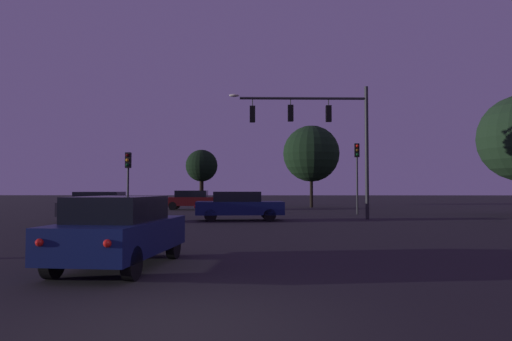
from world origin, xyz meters
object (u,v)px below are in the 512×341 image
at_px(traffic_signal_mast_arm, 323,126).
at_px(car_crossing_right, 239,205).
at_px(traffic_light_corner_right, 357,164).
at_px(car_crossing_left, 102,206).
at_px(tree_behind_sign, 311,154).
at_px(tree_left_far, 202,166).
at_px(car_far_lane, 193,200).
at_px(traffic_light_corner_left, 128,171).
at_px(car_nearside_lane, 120,230).

bearing_deg(traffic_signal_mast_arm, car_crossing_right, -168.53).
height_order(traffic_light_corner_right, car_crossing_left, traffic_light_corner_right).
bearing_deg(traffic_signal_mast_arm, traffic_light_corner_right, 60.58).
bearing_deg(tree_behind_sign, car_crossing_right, -108.12).
height_order(traffic_signal_mast_arm, tree_left_far, traffic_signal_mast_arm).
bearing_deg(tree_left_far, traffic_signal_mast_arm, -65.68).
bearing_deg(traffic_light_corner_right, car_crossing_left, -152.39).
bearing_deg(car_far_lane, car_crossing_right, -70.53).
bearing_deg(car_crossing_right, car_far_lane, 109.47).
bearing_deg(tree_behind_sign, car_crossing_left, -124.06).
bearing_deg(traffic_light_corner_left, car_far_lane, 78.26).
xyz_separation_m(traffic_signal_mast_arm, car_crossing_right, (-4.53, -0.92, -4.30)).
distance_m(traffic_signal_mast_arm, car_crossing_left, 12.32).
height_order(traffic_light_corner_right, car_crossing_right, traffic_light_corner_right).
distance_m(car_nearside_lane, tree_left_far, 36.97).
bearing_deg(car_crossing_left, tree_left_far, 85.80).
bearing_deg(car_crossing_left, tree_behind_sign, 55.94).
bearing_deg(car_crossing_left, car_far_lane, 80.19).
xyz_separation_m(traffic_light_corner_right, tree_left_far, (-12.44, 16.12, 0.68)).
xyz_separation_m(traffic_light_corner_right, car_far_lane, (-11.78, 6.40, -2.47)).
relative_size(tree_behind_sign, tree_left_far, 1.30).
xyz_separation_m(car_nearside_lane, car_crossing_right, (1.70, 14.57, 0.00)).
distance_m(traffic_light_corner_right, car_far_lane, 13.63).
bearing_deg(car_crossing_right, tree_left_far, 102.86).
bearing_deg(car_crossing_left, traffic_light_corner_right, 27.61).
distance_m(car_nearside_lane, car_far_lane, 27.11).
distance_m(traffic_signal_mast_arm, tree_behind_sign, 15.80).
xyz_separation_m(car_nearside_lane, car_crossing_left, (-5.07, 13.16, 0.00)).
relative_size(traffic_light_corner_right, tree_behind_sign, 0.64).
height_order(traffic_signal_mast_arm, traffic_light_corner_right, traffic_signal_mast_arm).
distance_m(traffic_light_corner_left, car_crossing_left, 3.98).
height_order(traffic_signal_mast_arm, tree_behind_sign, traffic_signal_mast_arm).
bearing_deg(traffic_light_corner_left, traffic_light_corner_right, 15.69).
xyz_separation_m(tree_behind_sign, tree_left_far, (-10.51, 5.43, -0.82)).
bearing_deg(tree_left_far, tree_behind_sign, -27.33).
distance_m(traffic_light_corner_right, tree_left_far, 20.37).
height_order(car_crossing_left, car_crossing_right, same).
bearing_deg(tree_behind_sign, traffic_light_corner_left, -129.39).
bearing_deg(tree_left_far, traffic_light_corner_right, -52.33).
distance_m(traffic_light_corner_right, car_crossing_left, 16.18).
bearing_deg(traffic_signal_mast_arm, tree_behind_sign, 86.62).
relative_size(traffic_light_corner_left, tree_behind_sign, 0.52).
height_order(car_nearside_lane, tree_left_far, tree_left_far).
relative_size(traffic_signal_mast_arm, car_crossing_left, 1.86).
bearing_deg(car_far_lane, car_nearside_lane, -84.31).
bearing_deg(car_nearside_lane, traffic_signal_mast_arm, 68.10).
xyz_separation_m(traffic_light_corner_right, car_crossing_left, (-14.17, -7.41, -2.47)).
height_order(car_crossing_left, car_far_lane, same).
xyz_separation_m(car_nearside_lane, tree_behind_sign, (7.16, 31.26, 3.98)).
relative_size(traffic_signal_mast_arm, tree_left_far, 1.36).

